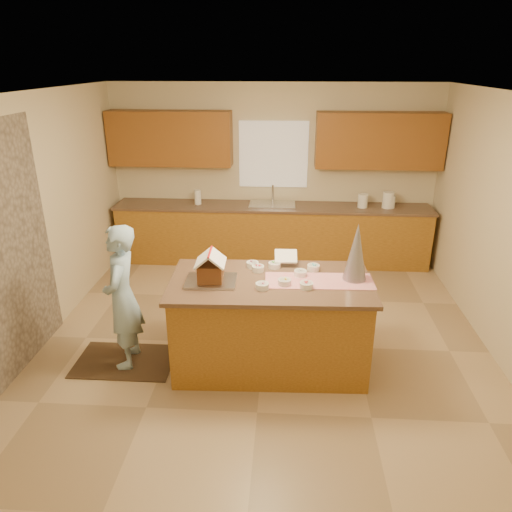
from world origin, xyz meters
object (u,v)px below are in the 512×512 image
gingerbread_house (211,269)px  island_base (270,325)px  boy (122,297)px  tinsel_tree (356,252)px

gingerbread_house → island_base: bearing=7.2°
island_base → boy: boy is taller
island_base → tinsel_tree: bearing=3.7°
gingerbread_house → tinsel_tree: bearing=6.3°
boy → gingerbread_house: bearing=85.2°
tinsel_tree → boy: bearing=-176.3°
boy → gingerbread_house: boy is taller
island_base → tinsel_tree: size_ratio=3.27×
boy → gingerbread_house: 0.97m
island_base → gingerbread_house: size_ratio=6.22×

